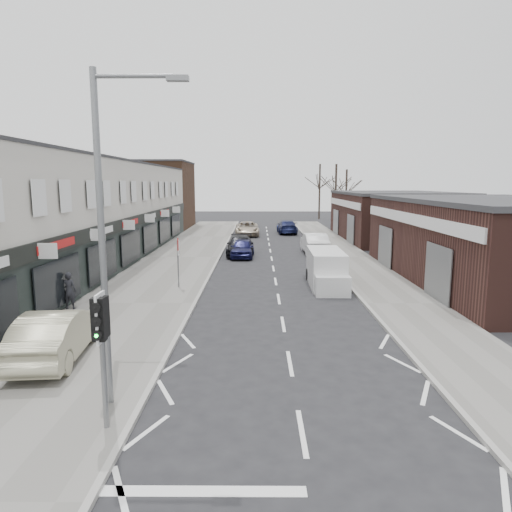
{
  "coord_description": "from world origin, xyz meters",
  "views": [
    {
      "loc": [
        -0.98,
        -11.5,
        5.55
      ],
      "look_at": [
        -1.08,
        6.93,
        2.6
      ],
      "focal_mm": 32.0,
      "sensor_mm": 36.0,
      "label": 1
    }
  ],
  "objects_px": {
    "pedestrian": "(69,291)",
    "parked_car_left_a": "(242,248)",
    "parked_car_left_c": "(247,229)",
    "parked_car_right_a": "(314,243)",
    "sedan_on_pavement": "(56,334)",
    "white_van": "(326,269)",
    "traffic_light": "(101,329)",
    "parked_car_right_c": "(287,227)",
    "street_lamp": "(108,223)",
    "parked_car_left_b": "(240,246)",
    "parked_car_right_b": "(314,244)",
    "warning_sign": "(178,248)"
  },
  "relations": [
    {
      "from": "street_lamp",
      "to": "parked_car_right_a",
      "type": "height_order",
      "value": "street_lamp"
    },
    {
      "from": "parked_car_right_a",
      "to": "street_lamp",
      "type": "bearing_deg",
      "value": 71.11
    },
    {
      "from": "pedestrian",
      "to": "traffic_light",
      "type": "bearing_deg",
      "value": 115.31
    },
    {
      "from": "traffic_light",
      "to": "parked_car_right_a",
      "type": "relative_size",
      "value": 0.62
    },
    {
      "from": "street_lamp",
      "to": "parked_car_right_c",
      "type": "bearing_deg",
      "value": 80.48
    },
    {
      "from": "parked_car_right_b",
      "to": "street_lamp",
      "type": "bearing_deg",
      "value": 77.28
    },
    {
      "from": "traffic_light",
      "to": "parked_car_right_c",
      "type": "distance_m",
      "value": 41.87
    },
    {
      "from": "parked_car_left_a",
      "to": "parked_car_right_c",
      "type": "height_order",
      "value": "parked_car_right_c"
    },
    {
      "from": "street_lamp",
      "to": "parked_car_left_b",
      "type": "height_order",
      "value": "street_lamp"
    },
    {
      "from": "traffic_light",
      "to": "parked_car_right_b",
      "type": "height_order",
      "value": "traffic_light"
    },
    {
      "from": "warning_sign",
      "to": "parked_car_left_c",
      "type": "distance_m",
      "value": 25.37
    },
    {
      "from": "white_van",
      "to": "parked_car_right_c",
      "type": "bearing_deg",
      "value": 92.19
    },
    {
      "from": "parked_car_left_b",
      "to": "parked_car_left_c",
      "type": "height_order",
      "value": "parked_car_left_c"
    },
    {
      "from": "pedestrian",
      "to": "parked_car_left_a",
      "type": "bearing_deg",
      "value": -116.08
    },
    {
      "from": "street_lamp",
      "to": "parked_car_left_b",
      "type": "xyz_separation_m",
      "value": [
        2.13,
        24.45,
        -3.89
      ]
    },
    {
      "from": "parked_car_left_c",
      "to": "pedestrian",
      "type": "bearing_deg",
      "value": -105.31
    },
    {
      "from": "parked_car_left_b",
      "to": "parked_car_left_c",
      "type": "relative_size",
      "value": 0.94
    },
    {
      "from": "warning_sign",
      "to": "parked_car_right_b",
      "type": "distance_m",
      "value": 15.91
    },
    {
      "from": "warning_sign",
      "to": "parked_car_right_b",
      "type": "bearing_deg",
      "value": 56.85
    },
    {
      "from": "white_van",
      "to": "parked_car_left_c",
      "type": "bearing_deg",
      "value": 102.49
    },
    {
      "from": "white_van",
      "to": "parked_car_right_c",
      "type": "height_order",
      "value": "white_van"
    },
    {
      "from": "parked_car_right_b",
      "to": "parked_car_right_a",
      "type": "bearing_deg",
      "value": 94.39
    },
    {
      "from": "white_van",
      "to": "parked_car_left_b",
      "type": "xyz_separation_m",
      "value": [
        -5.1,
        10.84,
        -0.19
      ]
    },
    {
      "from": "white_van",
      "to": "parked_car_right_a",
      "type": "height_order",
      "value": "white_van"
    },
    {
      "from": "parked_car_left_c",
      "to": "street_lamp",
      "type": "bearing_deg",
      "value": -95.44
    },
    {
      "from": "pedestrian",
      "to": "parked_car_left_b",
      "type": "height_order",
      "value": "pedestrian"
    },
    {
      "from": "parked_car_right_b",
      "to": "parked_car_left_a",
      "type": "bearing_deg",
      "value": 29.12
    },
    {
      "from": "pedestrian",
      "to": "parked_car_left_a",
      "type": "xyz_separation_m",
      "value": [
        7.0,
        14.9,
        -0.24
      ]
    },
    {
      "from": "parked_car_left_c",
      "to": "parked_car_left_b",
      "type": "bearing_deg",
      "value": -92.78
    },
    {
      "from": "warning_sign",
      "to": "parked_car_left_c",
      "type": "height_order",
      "value": "warning_sign"
    },
    {
      "from": "traffic_light",
      "to": "parked_car_left_a",
      "type": "height_order",
      "value": "traffic_light"
    },
    {
      "from": "warning_sign",
      "to": "parked_car_right_a",
      "type": "distance_m",
      "value": 15.42
    },
    {
      "from": "parked_car_right_a",
      "to": "parked_car_right_b",
      "type": "height_order",
      "value": "parked_car_right_a"
    },
    {
      "from": "sedan_on_pavement",
      "to": "parked_car_left_a",
      "type": "relative_size",
      "value": 1.15
    },
    {
      "from": "street_lamp",
      "to": "parked_car_left_b",
      "type": "relative_size",
      "value": 1.59
    },
    {
      "from": "parked_car_right_a",
      "to": "parked_car_right_c",
      "type": "distance_m",
      "value": 14.67
    },
    {
      "from": "street_lamp",
      "to": "pedestrian",
      "type": "relative_size",
      "value": 4.88
    },
    {
      "from": "parked_car_right_b",
      "to": "parked_car_right_c",
      "type": "distance_m",
      "value": 14.1
    },
    {
      "from": "white_van",
      "to": "traffic_light",
      "type": "bearing_deg",
      "value": -114.45
    },
    {
      "from": "traffic_light",
      "to": "white_van",
      "type": "bearing_deg",
      "value": 64.43
    },
    {
      "from": "sedan_on_pavement",
      "to": "parked_car_left_c",
      "type": "relative_size",
      "value": 0.88
    },
    {
      "from": "warning_sign",
      "to": "parked_car_left_c",
      "type": "relative_size",
      "value": 0.5
    },
    {
      "from": "parked_car_right_c",
      "to": "sedan_on_pavement",
      "type": "bearing_deg",
      "value": 74.09
    },
    {
      "from": "pedestrian",
      "to": "parked_car_left_b",
      "type": "xyz_separation_m",
      "value": [
        6.8,
        15.92,
        -0.21
      ]
    },
    {
      "from": "traffic_light",
      "to": "pedestrian",
      "type": "xyz_separation_m",
      "value": [
        -4.8,
        9.75,
        -1.48
      ]
    },
    {
      "from": "parked_car_left_c",
      "to": "parked_car_right_a",
      "type": "distance_m",
      "value": 13.71
    },
    {
      "from": "white_van",
      "to": "sedan_on_pavement",
      "type": "relative_size",
      "value": 1.07
    },
    {
      "from": "white_van",
      "to": "sedan_on_pavement",
      "type": "xyz_separation_m",
      "value": [
        -10.01,
        -10.68,
        -0.03
      ]
    },
    {
      "from": "traffic_light",
      "to": "parked_car_right_b",
      "type": "distance_m",
      "value": 28.45
    },
    {
      "from": "sedan_on_pavement",
      "to": "pedestrian",
      "type": "bearing_deg",
      "value": -76.99
    }
  ]
}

